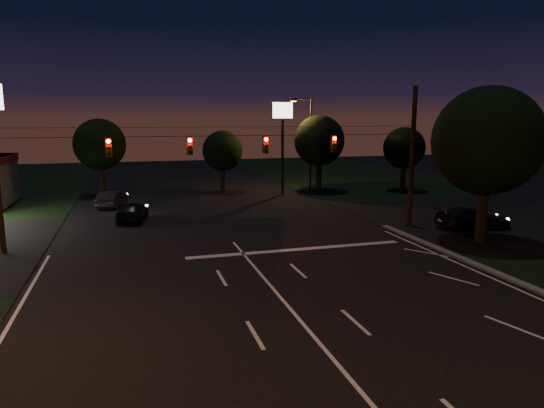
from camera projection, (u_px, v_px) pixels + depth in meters
name	position (u px, v px, depth m)	size (l,w,h in m)	color
ground	(330.00, 356.00, 14.44)	(140.00, 140.00, 0.00)	black
cross_street_right	(498.00, 216.00, 35.11)	(20.00, 16.00, 0.02)	black
stop_bar	(297.00, 249.00, 26.14)	(12.00, 0.50, 0.01)	silver
utility_pole_right	(409.00, 226.00, 31.94)	(0.30, 0.30, 9.00)	black
utility_pole_left	(4.00, 254.00, 25.29)	(0.28, 0.28, 8.00)	black
signal_span	(229.00, 145.00, 27.62)	(24.00, 0.40, 1.56)	black
pole_sign_right	(283.00, 127.00, 43.92)	(1.80, 0.30, 8.40)	black
street_light_right_far	(308.00, 137.00, 46.88)	(2.20, 0.35, 9.00)	black
tree_right_near	(486.00, 142.00, 26.81)	(6.00, 6.00, 8.76)	black
tree_far_b	(100.00, 145.00, 43.67)	(4.60, 4.60, 6.98)	black
tree_far_c	(223.00, 151.00, 45.88)	(3.80, 3.80, 5.86)	black
tree_far_d	(319.00, 141.00, 46.35)	(4.80, 4.80, 7.30)	black
tree_far_e	(404.00, 148.00, 46.78)	(4.00, 4.00, 6.18)	black
car_oncoming_a	(132.00, 211.00, 33.27)	(1.67, 4.15, 1.42)	black
car_oncoming_b	(112.00, 199.00, 38.56)	(1.41, 4.05, 1.33)	black
car_cross	(473.00, 218.00, 30.92)	(1.93, 4.75, 1.38)	black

